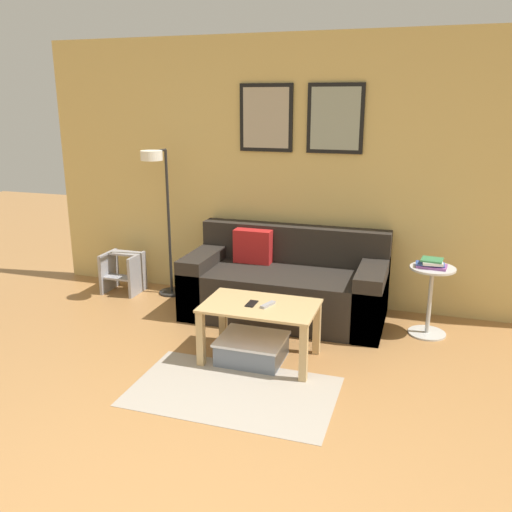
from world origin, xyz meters
The scene contains 11 objects.
wall_back centered at (0.00, 3.39, 1.29)m, with size 5.60×0.09×2.55m.
area_rug centered at (-0.13, 1.45, 0.00)m, with size 1.42×0.86×0.01m, color #A39989.
couch centered at (-0.14, 2.93, 0.29)m, with size 1.82×0.86×0.80m.
coffee_table centered at (-0.09, 1.99, 0.36)m, with size 0.87×0.54×0.46m.
storage_bin centered at (-0.15, 1.95, 0.09)m, with size 0.51×0.44×0.19m.
floor_lamp centered at (-1.43, 2.97, 1.02)m, with size 0.26×0.52×1.51m.
side_table centered at (1.15, 2.88, 0.36)m, with size 0.38×0.38×0.61m.
book_stack centered at (1.13, 2.88, 0.64)m, with size 0.26×0.20×0.07m.
remote_control centered at (-0.03, 1.98, 0.47)m, with size 0.04×0.15×0.02m, color #99999E.
cell_phone centered at (-0.16, 1.97, 0.46)m, with size 0.07×0.14×0.01m, color black.
step_stool centered at (-1.93, 3.03, 0.22)m, with size 0.37×0.34×0.42m.
Camera 1 is at (1.06, -1.70, 1.96)m, focal length 38.00 mm.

